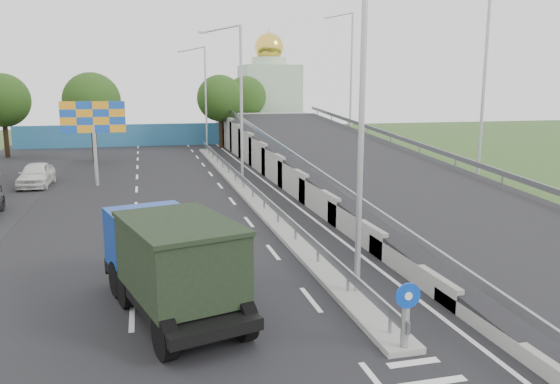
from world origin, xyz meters
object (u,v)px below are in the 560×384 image
object	(u,v)px
lamp_post_mid	(238,96)
billboard	(93,122)
church	(269,95)
parked_car_e	(36,175)
lamp_post_near	(356,109)
sign_bollard	(406,315)
dump_truck	(170,259)
lamp_post_far	(204,93)

from	to	relation	value
lamp_post_mid	billboard	bearing A→B (deg)	167.62
church	parked_car_e	distance (m)	38.89
lamp_post_near	church	world-z (taller)	church
sign_bollard	dump_truck	bearing A→B (deg)	143.46
lamp_post_far	dump_truck	world-z (taller)	lamp_post_far
billboard	parked_car_e	bearing A→B (deg)	167.69
lamp_post_mid	dump_truck	xyz separation A→B (m)	(-5.47, -19.85, -4.19)
billboard	dump_truck	xyz separation A→B (m)	(3.64, -21.85, -2.57)
dump_truck	parked_car_e	world-z (taller)	dump_truck
lamp_post_mid	billboard	distance (m)	9.47
church	lamp_post_far	bearing A→B (deg)	-125.24
lamp_post_mid	parked_car_e	world-z (taller)	lamp_post_mid
lamp_post_near	dump_truck	size ratio (longest dim) A/B	1.43
lamp_post_far	billboard	size ratio (longest dim) A/B	1.83
lamp_post_far	billboard	distance (m)	20.24
lamp_post_near	billboard	distance (m)	23.87
parked_car_e	sign_bollard	bearing A→B (deg)	-62.64
lamp_post_near	sign_bollard	bearing A→B (deg)	-91.64
sign_bollard	dump_truck	size ratio (longest dim) A/B	0.24
lamp_post_near	church	xyz separation A→B (m)	(9.89, 54.00, -0.50)
lamp_post_near	church	size ratio (longest dim) A/B	0.73
church	dump_truck	distance (m)	56.12
lamp_post_mid	billboard	size ratio (longest dim) A/B	1.83
lamp_post_near	billboard	size ratio (longest dim) A/B	1.83
sign_bollard	church	size ratio (longest dim) A/B	0.12
church	dump_truck	world-z (taller)	church
lamp_post_far	billboard	bearing A→B (deg)	-116.84
lamp_post_near	billboard	bearing A→B (deg)	112.49
sign_bollard	church	world-z (taller)	church
church	billboard	distance (m)	37.23
billboard	sign_bollard	bearing A→B (deg)	-70.79
church	billboard	world-z (taller)	church
sign_bollard	lamp_post_far	bearing A→B (deg)	89.86
dump_truck	lamp_post_near	bearing A→B (deg)	-17.10
sign_bollard	lamp_post_near	size ratio (longest dim) A/B	0.17
sign_bollard	lamp_post_near	xyz separation A→B (m)	(0.11, 3.83, 4.77)
lamp_post_near	dump_truck	distance (m)	6.89
parked_car_e	church	bearing A→B (deg)	55.46
lamp_post_far	church	bearing A→B (deg)	54.76
lamp_post_mid	billboard	xyz separation A→B (m)	(-9.11, 2.00, -1.62)
church	parked_car_e	size ratio (longest dim) A/B	3.00
lamp_post_near	lamp_post_far	bearing A→B (deg)	90.00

